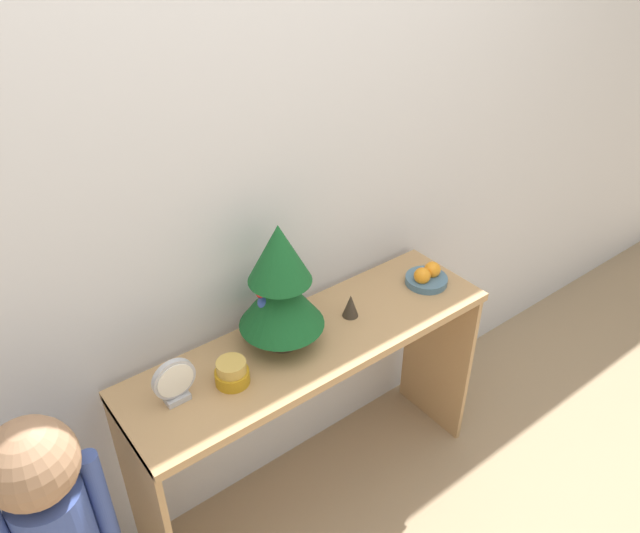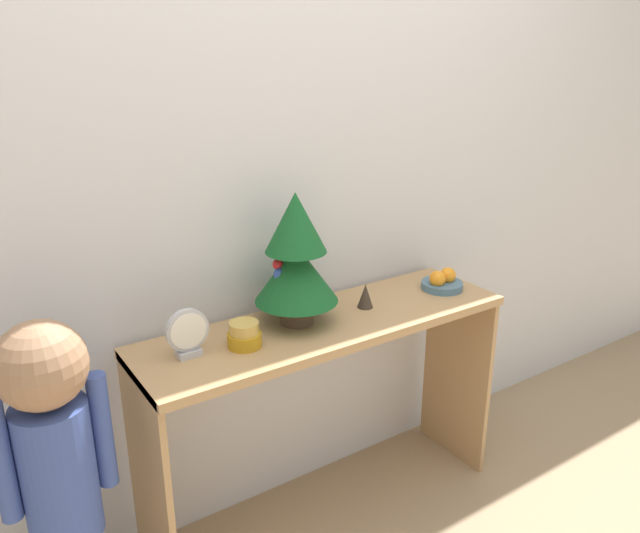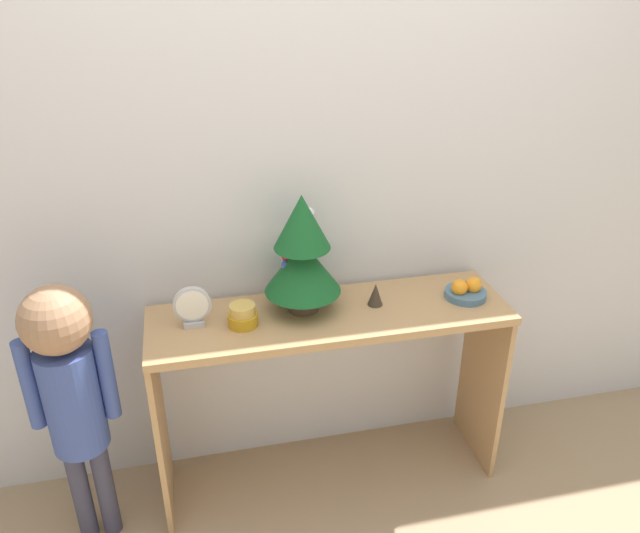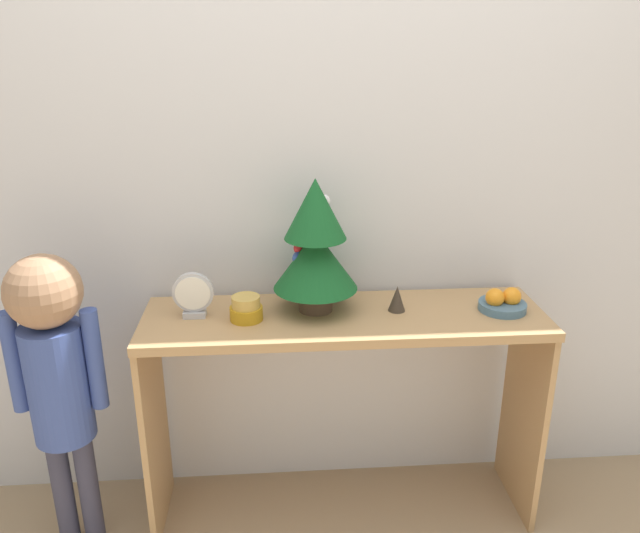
{
  "view_description": "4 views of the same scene",
  "coord_description": "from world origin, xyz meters",
  "px_view_note": "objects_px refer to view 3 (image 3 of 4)",
  "views": [
    {
      "loc": [
        -0.94,
        -1.06,
        2.09
      ],
      "look_at": [
        0.06,
        0.23,
        1.0
      ],
      "focal_mm": 35.0,
      "sensor_mm": 36.0,
      "label": 1
    },
    {
      "loc": [
        -1.07,
        -1.36,
        1.63
      ],
      "look_at": [
        -0.02,
        0.2,
        0.96
      ],
      "focal_mm": 35.0,
      "sensor_mm": 36.0,
      "label": 2
    },
    {
      "loc": [
        -0.46,
        -1.67,
        1.92
      ],
      "look_at": [
        -0.03,
        0.21,
        0.95
      ],
      "focal_mm": 35.0,
      "sensor_mm": 36.0,
      "label": 3
    },
    {
      "loc": [
        -0.22,
        -1.63,
        1.6
      ],
      "look_at": [
        -0.08,
        0.21,
        0.93
      ],
      "focal_mm": 35.0,
      "sensor_mm": 36.0,
      "label": 4
    }
  ],
  "objects_px": {
    "fruit_bowl": "(466,291)",
    "figurine": "(375,294)",
    "singing_bowl": "(243,316)",
    "child_figure": "(69,382)",
    "desk_clock": "(192,307)",
    "mini_tree": "(302,253)"
  },
  "relations": [
    {
      "from": "fruit_bowl",
      "to": "figurine",
      "type": "height_order",
      "value": "figurine"
    },
    {
      "from": "desk_clock",
      "to": "fruit_bowl",
      "type": "bearing_deg",
      "value": -1.27
    },
    {
      "from": "desk_clock",
      "to": "figurine",
      "type": "xyz_separation_m",
      "value": [
        0.65,
        0.0,
        -0.03
      ]
    },
    {
      "from": "singing_bowl",
      "to": "figurine",
      "type": "bearing_deg",
      "value": 3.88
    },
    {
      "from": "fruit_bowl",
      "to": "singing_bowl",
      "type": "distance_m",
      "value": 0.83
    },
    {
      "from": "fruit_bowl",
      "to": "desk_clock",
      "type": "bearing_deg",
      "value": 178.73
    },
    {
      "from": "mini_tree",
      "to": "singing_bowl",
      "type": "height_order",
      "value": "mini_tree"
    },
    {
      "from": "desk_clock",
      "to": "figurine",
      "type": "height_order",
      "value": "desk_clock"
    },
    {
      "from": "fruit_bowl",
      "to": "singing_bowl",
      "type": "relative_size",
      "value": 1.48
    },
    {
      "from": "desk_clock",
      "to": "mini_tree",
      "type": "bearing_deg",
      "value": 4.05
    },
    {
      "from": "child_figure",
      "to": "desk_clock",
      "type": "bearing_deg",
      "value": 15.5
    },
    {
      "from": "figurine",
      "to": "child_figure",
      "type": "xyz_separation_m",
      "value": [
        -1.06,
        -0.11,
        -0.13
      ]
    },
    {
      "from": "fruit_bowl",
      "to": "figurine",
      "type": "distance_m",
      "value": 0.35
    },
    {
      "from": "mini_tree",
      "to": "fruit_bowl",
      "type": "xyz_separation_m",
      "value": [
        0.61,
        -0.05,
        -0.2
      ]
    },
    {
      "from": "desk_clock",
      "to": "child_figure",
      "type": "relative_size",
      "value": 0.15
    },
    {
      "from": "mini_tree",
      "to": "fruit_bowl",
      "type": "bearing_deg",
      "value": -4.66
    },
    {
      "from": "fruit_bowl",
      "to": "singing_bowl",
      "type": "xyz_separation_m",
      "value": [
        -0.83,
        -0.01,
        0.01
      ]
    },
    {
      "from": "singing_bowl",
      "to": "child_figure",
      "type": "xyz_separation_m",
      "value": [
        -0.58,
        -0.08,
        -0.12
      ]
    },
    {
      "from": "mini_tree",
      "to": "child_figure",
      "type": "height_order",
      "value": "mini_tree"
    },
    {
      "from": "singing_bowl",
      "to": "child_figure",
      "type": "bearing_deg",
      "value": -171.91
    },
    {
      "from": "mini_tree",
      "to": "figurine",
      "type": "height_order",
      "value": "mini_tree"
    },
    {
      "from": "mini_tree",
      "to": "figurine",
      "type": "bearing_deg",
      "value": -5.76
    }
  ]
}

